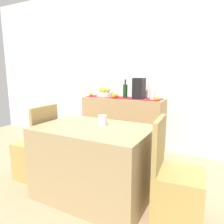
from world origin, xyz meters
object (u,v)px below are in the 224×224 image
at_px(wine_bottle, 125,91).
at_px(chair_by_corner, 176,192).
at_px(coffee_cup, 103,120).
at_px(dining_table, 94,162).
at_px(fruit_bowl, 105,94).
at_px(chair_near_window, 37,156).
at_px(coffee_maker, 139,89).
at_px(ceramic_vase, 152,94).
at_px(sideboard_console, 123,124).

relative_size(wine_bottle, chair_by_corner, 0.33).
bearing_deg(chair_by_corner, coffee_cup, 173.16).
bearing_deg(chair_by_corner, dining_table, 179.90).
relative_size(fruit_bowl, dining_table, 0.25).
bearing_deg(chair_near_window, chair_by_corner, -0.06).
relative_size(fruit_bowl, chair_by_corner, 0.31).
relative_size(coffee_maker, chair_by_corner, 0.36).
height_order(fruit_bowl, chair_near_window, fruit_bowl).
height_order(fruit_bowl, chair_by_corner, fruit_bowl).
bearing_deg(chair_near_window, coffee_cup, 5.95).
bearing_deg(chair_near_window, wine_bottle, 67.11).
relative_size(coffee_maker, coffee_cup, 3.08).
height_order(wine_bottle, chair_near_window, wine_bottle).
bearing_deg(chair_near_window, dining_table, -0.02).
bearing_deg(coffee_maker, wine_bottle, 180.00).
bearing_deg(chair_by_corner, coffee_maker, 122.37).
relative_size(fruit_bowl, coffee_maker, 0.86).
relative_size(wine_bottle, coffee_cup, 2.85).
xyz_separation_m(wine_bottle, coffee_maker, (0.23, -0.00, 0.05)).
distance_m(wine_bottle, coffee_cup, 1.31).
height_order(fruit_bowl, wine_bottle, wine_bottle).
distance_m(coffee_cup, chair_by_corner, 0.94).
bearing_deg(coffee_cup, chair_near_window, -174.05).
bearing_deg(ceramic_vase, chair_by_corner, -64.62).
height_order(wine_bottle, chair_by_corner, wine_bottle).
relative_size(coffee_maker, ceramic_vase, 1.94).
height_order(dining_table, chair_near_window, chair_near_window).
xyz_separation_m(coffee_cup, chair_near_window, (-0.88, -0.09, -0.53)).
distance_m(dining_table, chair_by_corner, 0.83).
relative_size(coffee_maker, dining_table, 0.29).
relative_size(wine_bottle, coffee_maker, 0.93).
bearing_deg(ceramic_vase, coffee_cup, -96.24).
xyz_separation_m(coffee_cup, chair_by_corner, (0.78, -0.09, -0.53)).
xyz_separation_m(coffee_maker, dining_table, (0.03, -1.35, -0.66)).
bearing_deg(sideboard_console, chair_near_window, -111.51).
distance_m(coffee_maker, coffee_cup, 1.28).
height_order(coffee_maker, chair_by_corner, coffee_maker).
relative_size(sideboard_console, fruit_bowl, 4.78).
relative_size(sideboard_console, coffee_cup, 12.60).
xyz_separation_m(wine_bottle, ceramic_vase, (0.45, -0.00, -0.03)).
xyz_separation_m(sideboard_console, coffee_cup, (0.35, -1.25, 0.36)).
distance_m(coffee_maker, chair_by_corner, 1.77).
xyz_separation_m(dining_table, chair_by_corner, (0.83, -0.00, -0.10)).
height_order(sideboard_console, wine_bottle, wine_bottle).
bearing_deg(chair_by_corner, ceramic_vase, 115.38).
bearing_deg(fruit_bowl, coffee_cup, -61.37).
bearing_deg(fruit_bowl, chair_by_corner, -42.69).
height_order(dining_table, chair_by_corner, chair_by_corner).
bearing_deg(sideboard_console, fruit_bowl, 180.00).
bearing_deg(wine_bottle, fruit_bowl, -180.00).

